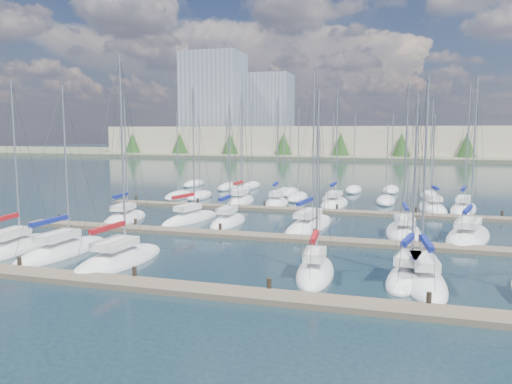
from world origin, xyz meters
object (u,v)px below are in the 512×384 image
(sailboat_h, at_px, (125,218))
(sailboat_j, at_px, (228,222))
(sailboat_f, at_px, (422,279))
(sailboat_o, at_px, (276,203))
(sailboat_c, at_px, (119,260))
(sailboat_r, at_px, (464,209))
(sailboat_m, at_px, (468,236))
(sailboat_p, at_px, (334,203))
(sailboat_k, at_px, (309,225))
(sailboat_a, at_px, (14,248))
(sailboat_e, at_px, (409,276))
(sailboat_d, at_px, (315,272))
(sailboat_b, at_px, (62,251))
(sailboat_n, at_px, (241,201))
(sailboat_q, at_px, (432,208))
(sailboat_l, at_px, (404,232))
(sailboat_i, at_px, (190,219))

(sailboat_h, height_order, sailboat_j, sailboat_h)
(sailboat_f, bearing_deg, sailboat_o, 113.51)
(sailboat_j, distance_m, sailboat_c, 15.08)
(sailboat_r, height_order, sailboat_c, sailboat_r)
(sailboat_m, height_order, sailboat_p, sailboat_p)
(sailboat_k, height_order, sailboat_a, sailboat_k)
(sailboat_j, xyz_separation_m, sailboat_o, (1.35, 13.04, 0.01))
(sailboat_e, bearing_deg, sailboat_d, -161.80)
(sailboat_k, relative_size, sailboat_e, 1.36)
(sailboat_k, bearing_deg, sailboat_d, -71.06)
(sailboat_f, height_order, sailboat_k, sailboat_k)
(sailboat_j, relative_size, sailboat_e, 1.04)
(sailboat_k, height_order, sailboat_b, sailboat_k)
(sailboat_n, bearing_deg, sailboat_f, -54.87)
(sailboat_h, relative_size, sailboat_d, 1.07)
(sailboat_r, distance_m, sailboat_b, 40.86)
(sailboat_e, bearing_deg, sailboat_q, 95.41)
(sailboat_o, height_order, sailboat_d, sailboat_o)
(sailboat_m, height_order, sailboat_c, sailboat_c)
(sailboat_o, relative_size, sailboat_k, 0.85)
(sailboat_e, distance_m, sailboat_q, 27.72)
(sailboat_n, bearing_deg, sailboat_l, -36.86)
(sailboat_f, distance_m, sailboat_d, 6.12)
(sailboat_e, relative_size, sailboat_n, 0.81)
(sailboat_k, xyz_separation_m, sailboat_n, (-10.63, 12.69, 0.01))
(sailboat_j, relative_size, sailboat_n, 0.84)
(sailboat_a, bearing_deg, sailboat_f, -4.83)
(sailboat_e, height_order, sailboat_q, sailboat_e)
(sailboat_r, bearing_deg, sailboat_n, -165.54)
(sailboat_m, xyz_separation_m, sailboat_f, (-3.95, -13.36, 0.01))
(sailboat_l, xyz_separation_m, sailboat_p, (-7.76, 15.12, 0.01))
(sailboat_h, distance_m, sailboat_e, 28.95)
(sailboat_c, bearing_deg, sailboat_j, 85.76)
(sailboat_m, bearing_deg, sailboat_b, -140.84)
(sailboat_j, height_order, sailboat_c, sailboat_c)
(sailboat_k, distance_m, sailboat_a, 23.91)
(sailboat_r, xyz_separation_m, sailboat_e, (-5.90, -27.99, -0.00))
(sailboat_f, bearing_deg, sailboat_c, 177.06)
(sailboat_r, bearing_deg, sailboat_f, -89.20)
(sailboat_d, bearing_deg, sailboat_f, -1.72)
(sailboat_k, bearing_deg, sailboat_q, 58.27)
(sailboat_j, bearing_deg, sailboat_m, -1.45)
(sailboat_f, height_order, sailboat_q, sailboat_f)
(sailboat_f, height_order, sailboat_b, sailboat_b)
(sailboat_c, bearing_deg, sailboat_i, 100.85)
(sailboat_b, bearing_deg, sailboat_r, 46.27)
(sailboat_h, relative_size, sailboat_j, 1.06)
(sailboat_o, distance_m, sailboat_k, 14.07)
(sailboat_q, distance_m, sailboat_c, 35.81)
(sailboat_e, relative_size, sailboat_q, 1.03)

